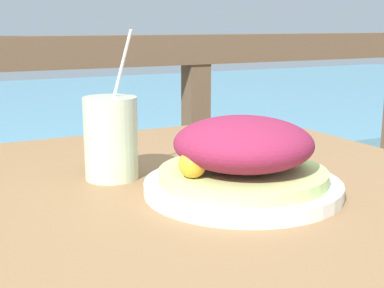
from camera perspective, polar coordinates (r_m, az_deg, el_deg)
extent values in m
cube|color=olive|center=(0.84, -2.03, -6.12)|extent=(1.01, 0.93, 0.04)
cube|color=olive|center=(1.51, 6.74, -12.42)|extent=(0.06, 0.06, 0.70)
cube|color=brown|center=(1.53, -14.98, 9.40)|extent=(2.80, 0.08, 0.09)
cube|color=brown|center=(1.78, 0.40, -5.48)|extent=(0.07, 0.07, 0.86)
cylinder|color=white|center=(0.81, 5.40, -4.58)|extent=(0.30, 0.30, 0.02)
cylinder|color=#B7D17A|center=(0.80, 5.43, -3.29)|extent=(0.25, 0.25, 0.02)
ellipsoid|color=maroon|center=(0.79, 5.50, 0.07)|extent=(0.21, 0.21, 0.08)
sphere|color=#F9A328|center=(0.84, 10.72, -0.68)|extent=(0.04, 0.04, 0.04)
sphere|color=#F9A328|center=(0.75, 0.06, -2.14)|extent=(0.04, 0.04, 0.04)
cylinder|color=beige|center=(0.88, -8.64, 0.62)|extent=(0.09, 0.09, 0.14)
cylinder|color=white|center=(0.88, -8.25, 5.23)|extent=(0.04, 0.07, 0.21)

